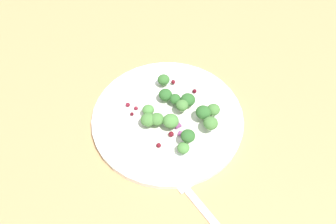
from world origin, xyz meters
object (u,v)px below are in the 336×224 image
Objects in this scene: broccoli_floret_0 at (165,95)px; broccoli_floret_1 at (188,100)px; fork at (205,211)px; plate at (168,118)px; broccoli_floret_2 at (188,136)px.

broccoli_floret_0 is 4.52cm from broccoli_floret_1.
broccoli_floret_1 is 20.73cm from fork.
broccoli_floret_1 is (-4.36, -1.39, 2.22)cm from plate.
broccoli_floret_1 is 1.09× the size of broccoli_floret_2.
broccoli_floret_2 reaches higher than broccoli_floret_1.
fork is (3.84, 20.18, -2.83)cm from broccoli_floret_1.
broccoli_floret_0 is 22.92cm from fork.
broccoli_floret_2 is 12.67cm from fork.
broccoli_floret_0 is at bearing -35.03° from broccoli_floret_1.
broccoli_floret_1 is 0.16× the size of fork.
broccoli_floret_2 is (-1.65, 6.60, 2.67)cm from plate.
fork is at bearing 79.24° from broccoli_floret_1.
fork is (0.14, 22.77, -2.59)cm from broccoli_floret_0.
broccoli_floret_0 is 0.93× the size of broccoli_floret_1.
plate is at bearing -88.40° from fork.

